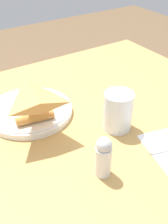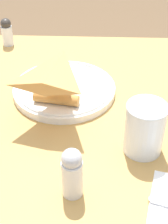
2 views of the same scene
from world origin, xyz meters
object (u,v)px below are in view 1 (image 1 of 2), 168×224
(dining_table, at_px, (58,160))
(salt_shaker, at_px, (103,156))
(milk_glass, at_px, (118,112))
(plate_pizza, at_px, (29,109))

(dining_table, bearing_deg, salt_shaker, 93.88)
(dining_table, height_order, milk_glass, milk_glass)
(milk_glass, distance_m, salt_shaker, 0.16)
(milk_glass, bearing_deg, dining_table, -29.19)
(milk_glass, bearing_deg, salt_shaker, 41.14)
(dining_table, relative_size, plate_pizza, 4.85)
(dining_table, bearing_deg, milk_glass, 150.81)
(milk_glass, relative_size, salt_shaker, 1.05)
(plate_pizza, bearing_deg, milk_glass, 132.18)
(plate_pizza, distance_m, salt_shaker, 0.29)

